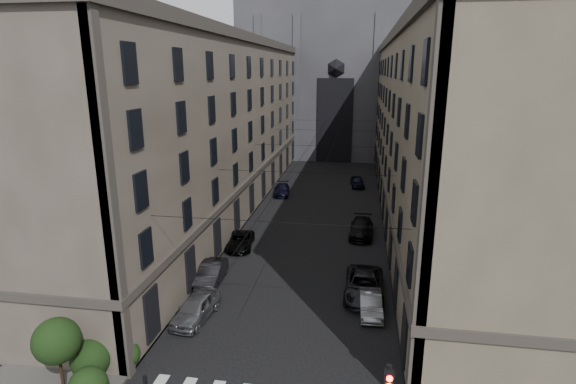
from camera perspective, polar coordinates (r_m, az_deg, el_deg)
The scene contains 15 objects.
sidewalk_left at distance 52.55m, azimuth -7.59°, elevation -1.72°, with size 7.00×80.00×0.15m, color #383533.
sidewalk_right at distance 50.84m, azimuth 15.76°, elevation -2.76°, with size 7.00×80.00×0.15m, color #383533.
building_left at distance 51.58m, azimuth -11.12°, elevation 8.35°, with size 13.60×60.60×18.85m.
building_right at distance 49.34m, azimuth 19.96°, elevation 7.42°, with size 13.60×60.60×18.85m.
gothic_tower at distance 87.20m, azimuth 6.58°, elevation 16.80°, with size 35.00×23.00×58.00m.
shrub_cluster at distance 25.33m, azimuth -24.79°, elevation -18.48°, with size 3.90×4.40×3.90m.
tram_wires at distance 48.59m, azimuth 3.99°, elevation 5.68°, with size 14.00×60.00×0.43m.
car_left_near at distance 29.81m, azimuth -11.60°, elevation -14.24°, with size 1.82×4.51×1.54m, color slate.
car_left_midnear at distance 34.14m, azimuth -9.76°, elevation -10.17°, with size 1.62×4.63×1.53m, color black.
car_left_midfar at distance 40.26m, azimuth -6.06°, elevation -6.19°, with size 2.11×4.57×1.27m, color black.
car_left_far at distance 56.71m, azimuth -0.80°, elevation 0.30°, with size 1.85×4.55×1.32m, color black.
car_right_near at distance 30.47m, azimuth 10.43°, elevation -13.72°, with size 1.39×3.98×1.31m, color gray.
car_right_midnear at distance 32.35m, azimuth 9.65°, elevation -11.58°, with size 2.66×5.77×1.60m, color black.
car_right_midfar at distance 43.30m, azimuth 9.29°, elevation -4.57°, with size 2.13×5.24×1.52m, color black.
car_right_far at distance 61.33m, azimuth 8.80°, elevation 1.31°, with size 1.67×4.16×1.42m, color black.
Camera 1 is at (4.21, -12.10, 15.28)m, focal length 28.00 mm.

